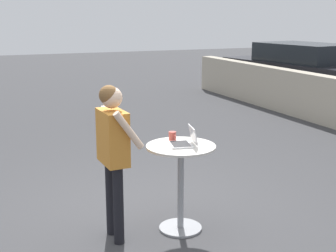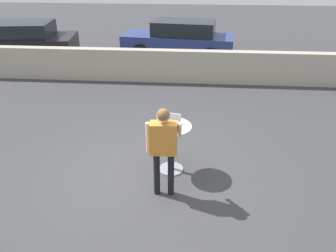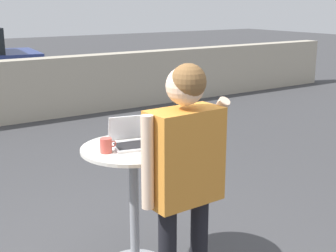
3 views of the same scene
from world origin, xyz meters
TOP-DOWN VIEW (x-y plane):
  - ground_plane at (0.00, 0.00)m, footprint 50.00×50.00m
  - pavement_kerb at (0.00, 5.35)m, footprint 17.30×0.35m
  - cafe_table at (0.51, 0.22)m, footprint 0.76×0.76m
  - laptop at (0.52, 0.26)m, footprint 0.35×0.34m
  - coffee_mug at (0.30, 0.21)m, footprint 0.12×0.08m
  - standing_person at (0.44, -0.52)m, footprint 0.59×0.38m
  - parked_car_near_street at (0.27, 8.31)m, footprint 4.60×2.20m
  - parked_car_further_down at (-5.90, 6.84)m, footprint 4.72×2.46m

SIDE VIEW (x-z plane):
  - ground_plane at x=0.00m, z-range 0.00..0.00m
  - pavement_kerb at x=0.00m, z-range 0.00..1.06m
  - cafe_table at x=0.51m, z-range 0.17..1.14m
  - parked_car_near_street at x=0.27m, z-range 0.03..1.51m
  - parked_car_further_down at x=-5.90m, z-range 0.04..1.62m
  - laptop at x=0.52m, z-range 0.92..1.12m
  - coffee_mug at x=0.30m, z-range 0.98..1.08m
  - standing_person at x=0.44m, z-range 0.23..1.90m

